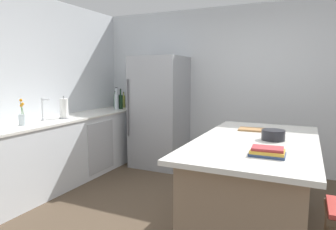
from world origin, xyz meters
The scene contains 16 objects.
ground_plane centered at (0.00, 0.00, 0.00)m, with size 7.20×7.20×0.00m, color #4C3D2D.
wall_rear centered at (0.00, 2.25, 1.30)m, with size 6.00×0.10×2.60m, color silver.
wall_left centered at (-2.45, 0.00, 1.30)m, with size 0.10×6.00×2.60m, color silver.
counter_run_left centered at (-2.10, 0.57, 0.46)m, with size 0.63×3.09×0.93m.
kitchen_island centered at (0.57, 0.24, 0.47)m, with size 1.08×1.99×0.92m.
refrigerator centered at (-1.24, 1.82, 0.91)m, with size 0.82×0.79×1.82m.
sink_faucet centered at (-2.14, 0.22, 1.08)m, with size 0.15×0.05×0.30m.
flower_vase centered at (-2.09, -0.14, 1.02)m, with size 0.09×0.09×0.32m.
paper_towel_roll centered at (-2.06, 0.50, 1.06)m, with size 0.14×0.14×0.31m.
olive_oil_bottle centered at (-2.07, 2.01, 1.04)m, with size 0.05×0.05×0.29m.
gin_bottle centered at (-2.18, 1.91, 1.05)m, with size 0.07×0.07×0.30m.
wine_bottle centered at (-2.00, 1.81, 1.06)m, with size 0.07×0.07×0.35m.
soda_bottle centered at (-2.03, 1.72, 1.08)m, with size 0.07×0.07×0.38m.
cookbook_stack centered at (0.74, -0.30, 0.95)m, with size 0.26×0.19×0.07m.
mixing_bowl centered at (0.72, 0.29, 0.97)m, with size 0.21×0.21×0.10m.
cutting_board centered at (0.49, 0.72, 0.93)m, with size 0.36×0.22×0.02m.
Camera 1 is at (0.98, -2.61, 1.53)m, focal length 31.98 mm.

